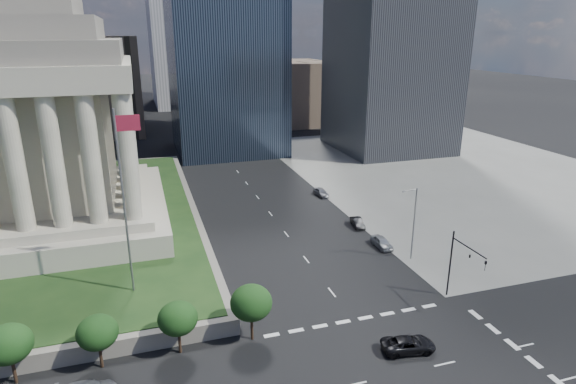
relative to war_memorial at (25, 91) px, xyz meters
name	(u,v)px	position (x,y,z in m)	size (l,w,h in m)	color
ground	(218,146)	(34.00, 52.00, -21.40)	(500.00, 500.00, 0.00)	black
sidewalk_ne	(456,171)	(80.00, 12.00, -21.38)	(68.00, 90.00, 0.03)	slate
war_memorial	(25,91)	(0.00, 0.00, 0.00)	(34.00, 34.00, 39.00)	#9D9683
flagpole	(125,194)	(12.17, -24.00, -8.29)	(2.52, 0.24, 20.00)	slate
midrise_glass	(224,28)	(36.00, 47.00, 8.60)	(26.00, 26.00, 60.00)	black
building_filler_ne	(296,92)	(66.00, 82.00, -11.40)	(20.00, 30.00, 20.00)	brown
building_filler_nw	(99,85)	(4.00, 82.00, -7.40)	(24.00, 30.00, 28.00)	brown
traffic_signal_ne	(461,261)	(46.50, -34.30, -16.15)	(0.30, 5.74, 8.00)	black
street_lamp_north	(413,220)	(47.33, -23.00, -15.74)	(2.13, 0.22, 10.00)	slate
pickup_truck	(408,344)	(36.77, -40.29, -20.68)	(5.15, 2.38, 1.43)	black
parked_sedan_near	(382,242)	(45.50, -18.53, -20.65)	(1.77, 4.40, 1.50)	gray
parked_sedan_mid	(358,223)	(45.50, -10.56, -20.72)	(1.43, 4.10, 1.35)	black
parked_sedan_far	(321,192)	(45.50, 5.20, -20.68)	(4.23, 1.70, 1.44)	slate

